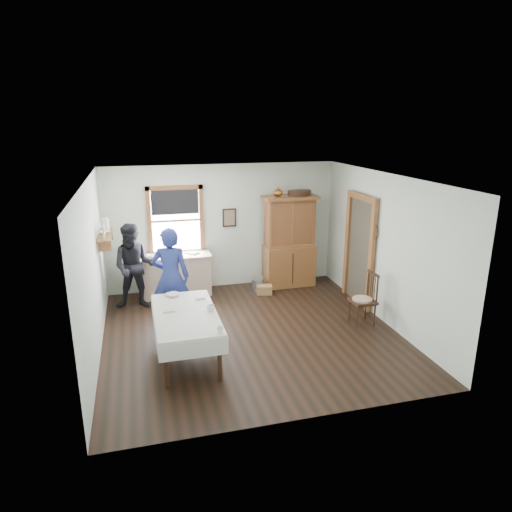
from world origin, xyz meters
name	(u,v)px	position (x,y,z in m)	size (l,w,h in m)	color
room	(250,259)	(0.00, 0.00, 1.35)	(5.01, 5.01, 2.70)	black
window	(176,217)	(-1.00, 2.47, 1.63)	(1.18, 0.07, 1.48)	white
doorway	(360,247)	(2.46, 0.85, 1.16)	(0.09, 1.14, 2.22)	#40392D
wall_shelf	(105,234)	(-2.37, 1.54, 1.57)	(0.24, 1.00, 0.44)	#945A2D
framed_picture	(229,218)	(0.15, 2.46, 1.55)	(0.30, 0.04, 0.40)	#341E12
rug_beater	(375,226)	(2.45, 0.30, 1.72)	(0.27, 0.27, 0.01)	black
work_counter	(174,275)	(-1.11, 2.17, 0.44)	(1.55, 0.59, 0.89)	#CDB38E
china_hutch	(290,241)	(1.43, 2.16, 1.01)	(1.19, 0.56, 2.02)	#945A2D
dining_table	(187,335)	(-1.17, -0.55, 0.37)	(0.98, 1.86, 0.74)	silver
spindle_chair	(363,299)	(2.05, -0.15, 0.49)	(0.45, 0.45, 0.98)	#341E12
pail	(258,285)	(0.65, 1.94, 0.14)	(0.26, 0.26, 0.28)	gray
wicker_basket	(264,290)	(0.74, 1.74, 0.10)	(0.32, 0.23, 0.19)	#A07248
woman_blue	(171,281)	(-1.28, 0.73, 0.84)	(0.61, 0.40, 1.67)	navy
figure_dark	(135,269)	(-1.91, 1.70, 0.79)	(0.77, 0.60, 1.57)	black
table_cup_a	(211,308)	(-0.78, -0.58, 0.79)	(0.13, 0.13, 0.10)	white
table_cup_b	(220,330)	(-0.78, -1.35, 0.79)	(0.09, 0.09, 0.09)	white
table_bowl	(173,295)	(-1.29, 0.20, 0.77)	(0.23, 0.23, 0.06)	white
counter_book	(189,254)	(-0.79, 2.14, 0.90)	(0.17, 0.22, 0.02)	#7A6751
counter_bowl	(152,256)	(-1.56, 2.12, 0.91)	(0.18, 0.18, 0.06)	white
shelf_bowl	(105,232)	(-2.37, 1.55, 1.60)	(0.22, 0.22, 0.05)	white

